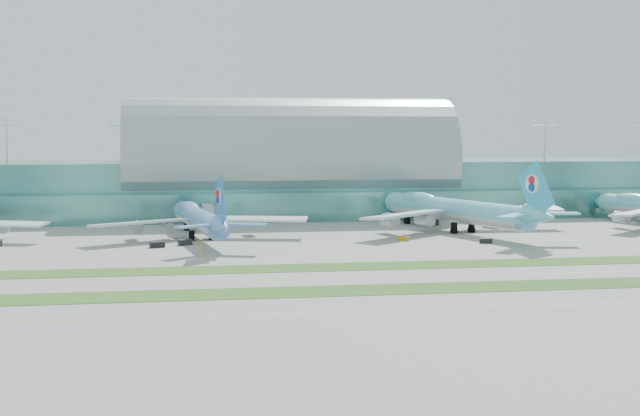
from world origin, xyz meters
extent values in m
plane|color=gray|center=(0.00, 0.00, 0.00)|extent=(700.00, 700.00, 0.00)
cube|color=#3D7A75|center=(0.00, 130.00, 10.00)|extent=(340.00, 42.00, 20.00)
cube|color=#3D7A75|center=(0.00, 106.00, 5.00)|extent=(340.00, 8.00, 10.00)
ellipsoid|color=#9EA5A8|center=(0.00, 130.00, 20.00)|extent=(340.00, 46.20, 16.17)
cylinder|color=white|center=(0.00, 130.00, 28.00)|extent=(0.80, 0.80, 16.00)
cube|color=#B2B7B7|center=(-31.00, 95.00, 5.50)|extent=(3.50, 22.00, 3.00)
cylinder|color=black|center=(-31.00, 85.00, 2.00)|extent=(1.00, 1.00, 4.00)
cube|color=#B2B7B7|center=(44.00, 95.00, 5.50)|extent=(3.50, 22.00, 3.00)
cylinder|color=black|center=(44.00, 85.00, 2.00)|extent=(1.00, 1.00, 4.00)
cube|color=#B2B7B7|center=(119.00, 95.00, 5.50)|extent=(3.50, 22.00, 3.00)
cube|color=#2D591E|center=(0.00, -28.00, 0.04)|extent=(420.00, 12.00, 0.08)
cube|color=#2D591E|center=(0.00, 2.00, 0.04)|extent=(420.00, 12.00, 0.08)
cube|color=yellow|center=(0.00, -48.00, 0.01)|extent=(420.00, 0.35, 0.01)
cube|color=yellow|center=(0.00, -14.00, 0.01)|extent=(420.00, 0.35, 0.01)
cube|color=yellow|center=(0.00, 18.00, 0.01)|extent=(420.00, 0.35, 0.01)
cube|color=yellow|center=(0.00, 40.00, 0.01)|extent=(420.00, 0.35, 0.01)
cube|color=white|center=(-89.97, 62.94, 5.10)|extent=(27.58, 15.27, 1.09)
cylinder|color=#5F95D2|center=(-34.49, 60.95, 5.82)|extent=(15.08, 59.32, 5.91)
ellipsoid|color=#5F95D2|center=(-37.08, 77.30, 7.44)|extent=(8.36, 18.63, 4.21)
cone|color=#5F95D2|center=(-39.47, 92.41, 5.82)|extent=(6.58, 5.63, 5.91)
cone|color=#5F95D2|center=(-29.27, 27.98, 6.96)|extent=(6.89, 9.35, 5.62)
cube|color=silver|center=(-51.14, 56.38, 5.44)|extent=(28.22, 20.89, 1.16)
cylinder|color=gray|center=(-47.71, 62.14, 3.43)|extent=(4.02, 5.69, 3.24)
cube|color=silver|center=(-17.24, 61.75, 5.44)|extent=(29.49, 13.44, 1.16)
cylinder|color=gray|center=(-22.28, 66.16, 3.43)|extent=(4.02, 5.69, 3.24)
cube|color=#3178DD|center=(-29.57, 29.87, 12.97)|extent=(2.52, 12.47, 13.75)
cylinder|color=white|center=(-29.72, 30.81, 14.40)|extent=(1.56, 4.66, 4.58)
cylinder|color=black|center=(-38.00, 83.14, 1.43)|extent=(1.72, 1.72, 2.86)
cylinder|color=black|center=(-36.72, 56.74, 1.43)|extent=(1.72, 1.72, 2.86)
cylinder|color=black|center=(-31.07, 57.63, 1.43)|extent=(1.72, 1.72, 2.86)
cylinder|color=#65C6DE|center=(44.11, 67.44, 6.76)|extent=(29.21, 67.16, 6.87)
ellipsoid|color=#65C6DE|center=(37.75, 85.61, 8.65)|extent=(13.07, 21.88, 4.90)
cone|color=#65C6DE|center=(31.87, 102.40, 6.76)|extent=(8.32, 7.51, 6.87)
cone|color=#65C6DE|center=(56.94, 30.81, 8.09)|extent=(9.46, 11.58, 6.53)
cube|color=silver|center=(26.01, 58.75, 6.32)|extent=(30.50, 28.23, 1.35)
cylinder|color=#9CA0A5|center=(28.74, 66.05, 3.99)|extent=(5.57, 7.00, 3.77)
cube|color=silver|center=(63.68, 71.95, 6.32)|extent=(33.62, 9.91, 1.35)
cylinder|color=#9CA0A5|center=(57.00, 75.95, 3.99)|extent=(5.57, 7.00, 3.77)
cube|color=#32B3DF|center=(56.21, 32.91, 15.08)|extent=(5.45, 13.97, 15.99)
cylinder|color=white|center=(55.84, 33.95, 16.74)|extent=(2.70, 5.35, 5.32)
cylinder|color=black|center=(35.48, 92.10, 1.66)|extent=(2.00, 2.00, 3.33)
cylinder|color=black|center=(42.44, 62.16, 1.66)|extent=(2.00, 2.00, 3.33)
cylinder|color=black|center=(48.72, 64.35, 1.66)|extent=(2.00, 2.00, 3.33)
ellipsoid|color=#5FC0D1|center=(113.52, 85.72, 7.68)|extent=(11.29, 19.44, 4.35)
cone|color=#5FC0D1|center=(108.60, 100.73, 6.00)|extent=(7.33, 6.58, 6.10)
cube|color=silver|center=(102.63, 62.09, 5.61)|extent=(27.35, 24.71, 1.20)
cylinder|color=#999CA2|center=(105.18, 68.52, 3.54)|extent=(4.87, 6.19, 3.35)
cylinder|color=black|center=(111.62, 91.52, 1.48)|extent=(1.77, 1.77, 2.95)
cube|color=black|center=(-46.08, 43.32, 0.76)|extent=(4.28, 2.89, 1.52)
cube|color=black|center=(-38.66, 47.12, 0.77)|extent=(4.09, 3.15, 1.54)
cube|color=#C2880B|center=(22.85, 47.47, 0.58)|extent=(3.25, 2.23, 1.17)
cube|color=black|center=(44.14, 38.25, 0.69)|extent=(3.87, 2.71, 1.39)
camera|label=1|loc=(-39.68, -197.42, 31.38)|focal=50.00mm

